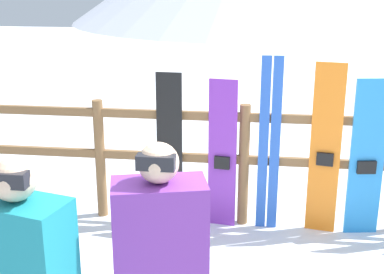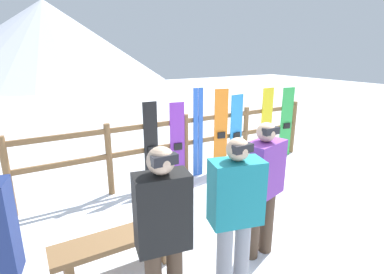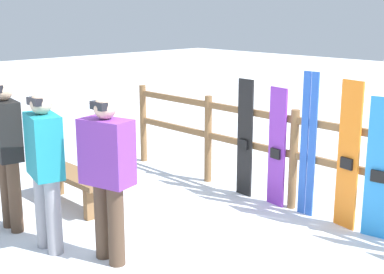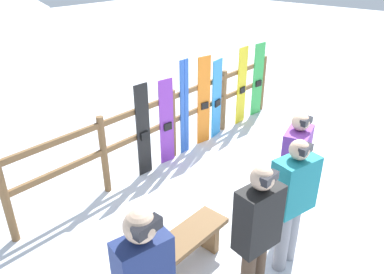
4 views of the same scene
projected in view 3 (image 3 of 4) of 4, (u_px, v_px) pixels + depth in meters
name	position (u px, v px, depth m)	size (l,w,h in m)	color
ground_plane	(166.00, 260.00, 5.03)	(40.00, 40.00, 0.00)	white
fence	(294.00, 150.00, 6.19)	(5.69, 0.10, 1.18)	brown
bench	(72.00, 181.00, 6.33)	(1.31, 0.36, 0.43)	brown
person_teal	(45.00, 163.00, 5.04)	(0.52, 0.37, 1.56)	gray
person_black	(7.00, 145.00, 5.53)	(0.45, 0.30, 1.61)	#4C3828
person_purple	(107.00, 170.00, 4.81)	(0.52, 0.37, 1.56)	#4C3828
snowboard_black_stripe	(245.00, 138.00, 6.64)	(0.24, 0.07, 1.48)	black
snowboard_purple	(277.00, 148.00, 6.29)	(0.27, 0.08, 1.43)	purple
ski_pair_blue	(308.00, 145.00, 5.97)	(0.19, 0.02, 1.64)	blue
snowboard_orange	(348.00, 156.00, 5.62)	(0.27, 0.09, 1.60)	orange
snowboard_blue	(381.00, 170.00, 5.37)	(0.31, 0.09, 1.46)	#288CE0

